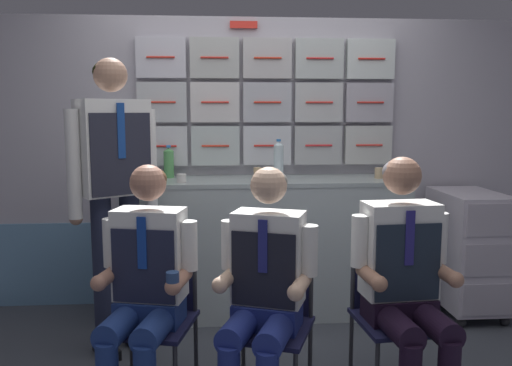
% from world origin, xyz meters
% --- Properties ---
extents(galley_bulkhead, '(4.20, 0.14, 2.15)m').
position_xyz_m(galley_bulkhead, '(0.01, 1.37, 1.10)').
color(galley_bulkhead, '#ACA8B3').
rests_on(galley_bulkhead, ground).
extents(galley_counter, '(2.03, 0.53, 0.99)m').
position_xyz_m(galley_counter, '(0.06, 1.09, 0.49)').
color(galley_counter, '#A7B3B2').
rests_on(galley_counter, ground).
extents(service_trolley, '(0.40, 0.65, 0.89)m').
position_xyz_m(service_trolley, '(1.52, 0.97, 0.48)').
color(service_trolley, black).
rests_on(service_trolley, ground).
extents(folding_chair_left, '(0.48, 0.48, 0.83)m').
position_xyz_m(folding_chair_left, '(-0.61, -0.00, 0.51)').
color(folding_chair_left, '#2D2D33').
rests_on(folding_chair_left, ground).
extents(crew_member_left, '(0.49, 0.63, 1.21)m').
position_xyz_m(crew_member_left, '(-0.65, -0.16, 0.66)').
color(crew_member_left, black).
rests_on(crew_member_left, ground).
extents(folding_chair_right, '(0.52, 0.52, 0.83)m').
position_xyz_m(folding_chair_right, '(-0.03, -0.11, 0.51)').
color(folding_chair_right, '#2D2D33').
rests_on(folding_chair_right, ground).
extents(crew_member_right, '(0.52, 0.65, 1.21)m').
position_xyz_m(crew_member_right, '(-0.08, -0.26, 0.65)').
color(crew_member_right, black).
rests_on(crew_member_right, ground).
extents(folding_chair_by_counter, '(0.43, 0.43, 0.83)m').
position_xyz_m(folding_chair_by_counter, '(0.60, -0.06, 0.51)').
color(folding_chair_by_counter, '#2D2D33').
rests_on(folding_chair_by_counter, ground).
extents(crew_member_by_counter, '(0.50, 0.63, 1.25)m').
position_xyz_m(crew_member_by_counter, '(0.61, -0.22, 0.68)').
color(crew_member_by_counter, black).
rests_on(crew_member_by_counter, ground).
extents(crew_member_standing, '(0.48, 0.41, 1.77)m').
position_xyz_m(crew_member_standing, '(-0.90, 0.53, 1.08)').
color(crew_member_standing, black).
rests_on(crew_member_standing, ground).
extents(water_bottle_tall, '(0.07, 0.07, 0.29)m').
position_xyz_m(water_bottle_tall, '(0.14, 1.01, 1.12)').
color(water_bottle_tall, silver).
rests_on(water_bottle_tall, galley_counter).
extents(sparkling_bottle_green, '(0.07, 0.07, 0.24)m').
position_xyz_m(sparkling_bottle_green, '(-0.64, 1.22, 1.10)').
color(sparkling_bottle_green, '#539F56').
rests_on(sparkling_bottle_green, galley_counter).
extents(espresso_cup_small, '(0.06, 0.06, 0.06)m').
position_xyz_m(espresso_cup_small, '(-0.53, 0.94, 1.02)').
color(espresso_cup_small, silver).
rests_on(espresso_cup_small, galley_counter).
extents(paper_cup_tan, '(0.06, 0.06, 0.07)m').
position_xyz_m(paper_cup_tan, '(-0.00, 1.18, 1.02)').
color(paper_cup_tan, tan).
rests_on(paper_cup_tan, galley_counter).
extents(coffee_cup_spare, '(0.06, 0.06, 0.08)m').
position_xyz_m(coffee_cup_spare, '(0.87, 1.06, 1.03)').
color(coffee_cup_spare, tan).
rests_on(coffee_cup_spare, galley_counter).
extents(coffee_cup_white, '(0.07, 0.07, 0.06)m').
position_xyz_m(coffee_cup_white, '(-0.78, 1.11, 1.02)').
color(coffee_cup_white, navy).
rests_on(coffee_cup_white, galley_counter).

